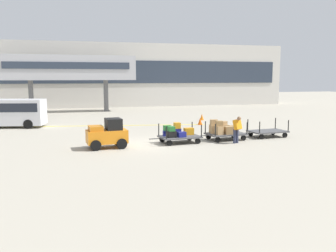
# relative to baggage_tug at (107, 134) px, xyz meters

# --- Properties ---
(ground_plane) EXTENTS (120.00, 120.00, 0.00)m
(ground_plane) POSITION_rel_baggage_tug_xyz_m (2.15, 0.62, -0.75)
(ground_plane) COLOR #A8A08E
(apron_lead_line) EXTENTS (15.44, 2.65, 0.01)m
(apron_lead_line) POSITION_rel_baggage_tug_xyz_m (0.62, 8.89, -0.75)
(apron_lead_line) COLOR yellow
(apron_lead_line) RESTS_ON ground_plane
(terminal_building) EXTENTS (47.37, 2.51, 7.96)m
(terminal_building) POSITION_rel_baggage_tug_xyz_m (2.15, 26.60, 3.23)
(terminal_building) COLOR beige
(terminal_building) RESTS_ON ground_plane
(jet_bridge) EXTENTS (16.15, 3.00, 6.03)m
(jet_bridge) POSITION_rel_baggage_tug_xyz_m (-3.94, 20.61, 3.93)
(jet_bridge) COLOR #B7B7BC
(jet_bridge) RESTS_ON ground_plane
(baggage_tug) EXTENTS (2.20, 1.42, 1.58)m
(baggage_tug) POSITION_rel_baggage_tug_xyz_m (0.00, 0.00, 0.00)
(baggage_tug) COLOR orange
(baggage_tug) RESTS_ON ground_plane
(baggage_cart_lead) EXTENTS (3.06, 1.63, 1.15)m
(baggage_cart_lead) POSITION_rel_baggage_tug_xyz_m (4.05, 0.47, -0.23)
(baggage_cart_lead) COLOR #4C4C4F
(baggage_cart_lead) RESTS_ON ground_plane
(baggage_cart_middle) EXTENTS (3.06, 1.63, 1.23)m
(baggage_cart_middle) POSITION_rel_baggage_tug_xyz_m (6.99, 0.77, -0.17)
(baggage_cart_middle) COLOR #4C4C4F
(baggage_cart_middle) RESTS_ON ground_plane
(baggage_cart_tail) EXTENTS (3.06, 1.63, 1.10)m
(baggage_cart_tail) POSITION_rel_baggage_tug_xyz_m (10.10, 1.05, -0.41)
(baggage_cart_tail) COLOR #4C4C4F
(baggage_cart_tail) RESTS_ON ground_plane
(baggage_handler) EXTENTS (0.52, 0.53, 1.56)m
(baggage_handler) POSITION_rel_baggage_tug_xyz_m (7.27, -0.47, 0.11)
(baggage_handler) COLOR #2D334C
(baggage_handler) RESTS_ON ground_plane
(shuttle_van) EXTENTS (5.06, 2.74, 2.10)m
(shuttle_van) POSITION_rel_baggage_tug_xyz_m (-6.33, 9.77, 0.48)
(shuttle_van) COLOR silver
(shuttle_van) RESTS_ON ground_plane
(safety_cone_near) EXTENTS (0.36, 0.36, 0.55)m
(safety_cone_near) POSITION_rel_baggage_tug_xyz_m (7.91, 7.57, -0.48)
(safety_cone_near) COLOR #EA590F
(safety_cone_near) RESTS_ON ground_plane
(safety_cone_far) EXTENTS (0.36, 0.36, 0.55)m
(safety_cone_far) POSITION_rel_baggage_tug_xyz_m (9.09, 10.43, -0.48)
(safety_cone_far) COLOR orange
(safety_cone_far) RESTS_ON ground_plane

